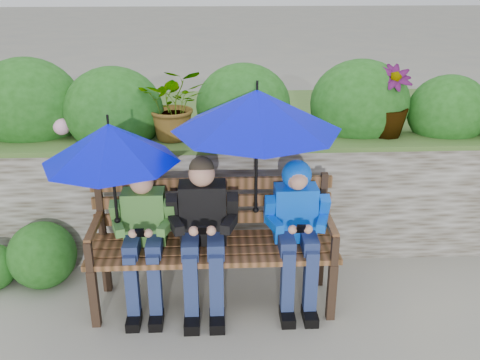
{
  "coord_description": "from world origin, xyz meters",
  "views": [
    {
      "loc": [
        -0.18,
        -3.46,
        2.4
      ],
      "look_at": [
        0.0,
        0.1,
        0.95
      ],
      "focal_mm": 40.0,
      "sensor_mm": 36.0,
      "label": 1
    }
  ],
  "objects_px": {
    "boy_middle": "(203,227)",
    "umbrella_right": "(257,110)",
    "park_bench": "(213,235)",
    "boy_right": "(297,222)",
    "boy_left": "(144,232)",
    "umbrella_left": "(110,143)"
  },
  "relations": [
    {
      "from": "boy_middle",
      "to": "umbrella_right",
      "type": "relative_size",
      "value": 0.99
    },
    {
      "from": "park_bench",
      "to": "umbrella_right",
      "type": "bearing_deg",
      "value": -4.55
    },
    {
      "from": "boy_right",
      "to": "umbrella_right",
      "type": "height_order",
      "value": "umbrella_right"
    },
    {
      "from": "park_bench",
      "to": "boy_left",
      "type": "bearing_deg",
      "value": -170.97
    },
    {
      "from": "boy_middle",
      "to": "boy_right",
      "type": "distance_m",
      "value": 0.68
    },
    {
      "from": "umbrella_left",
      "to": "boy_right",
      "type": "bearing_deg",
      "value": 1.69
    },
    {
      "from": "park_bench",
      "to": "boy_middle",
      "type": "distance_m",
      "value": 0.16
    },
    {
      "from": "boy_left",
      "to": "boy_middle",
      "type": "bearing_deg",
      "value": -0.99
    },
    {
      "from": "park_bench",
      "to": "boy_middle",
      "type": "bearing_deg",
      "value": -129.42
    },
    {
      "from": "park_bench",
      "to": "boy_middle",
      "type": "relative_size",
      "value": 1.56
    },
    {
      "from": "park_bench",
      "to": "boy_right",
      "type": "xyz_separation_m",
      "value": [
        0.61,
        -0.07,
        0.13
      ]
    },
    {
      "from": "park_bench",
      "to": "boy_right",
      "type": "height_order",
      "value": "boy_right"
    },
    {
      "from": "boy_middle",
      "to": "boy_right",
      "type": "relative_size",
      "value": 1.04
    },
    {
      "from": "boy_middle",
      "to": "umbrella_left",
      "type": "height_order",
      "value": "umbrella_left"
    },
    {
      "from": "boy_left",
      "to": "boy_middle",
      "type": "xyz_separation_m",
      "value": [
        0.42,
        -0.01,
        0.03
      ]
    },
    {
      "from": "boy_middle",
      "to": "umbrella_left",
      "type": "bearing_deg",
      "value": -178.05
    },
    {
      "from": "boy_left",
      "to": "umbrella_left",
      "type": "xyz_separation_m",
      "value": [
        -0.17,
        -0.03,
        0.68
      ]
    },
    {
      "from": "umbrella_left",
      "to": "boy_middle",
      "type": "bearing_deg",
      "value": 1.95
    },
    {
      "from": "boy_left",
      "to": "park_bench",
      "type": "bearing_deg",
      "value": 9.03
    },
    {
      "from": "boy_left",
      "to": "boy_right",
      "type": "bearing_deg",
      "value": 0.52
    },
    {
      "from": "boy_left",
      "to": "umbrella_left",
      "type": "distance_m",
      "value": 0.7
    },
    {
      "from": "park_bench",
      "to": "umbrella_right",
      "type": "distance_m",
      "value": 1.0
    }
  ]
}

